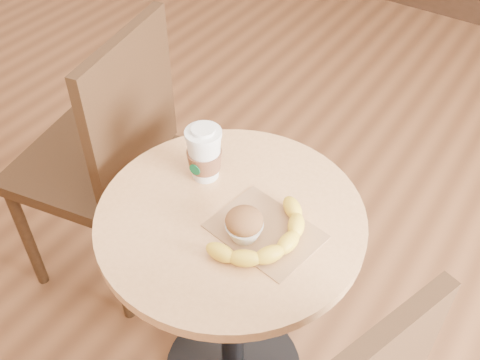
{
  "coord_description": "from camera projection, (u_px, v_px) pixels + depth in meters",
  "views": [
    {
      "loc": [
        0.51,
        -0.63,
        1.72
      ],
      "look_at": [
        -0.01,
        0.15,
        0.83
      ],
      "focal_mm": 42.0,
      "sensor_mm": 36.0,
      "label": 1
    }
  ],
  "objects": [
    {
      "name": "cafe_table",
      "position": [
        232.0,
        276.0,
        1.49
      ],
      "size": [
        0.64,
        0.64,
        0.75
      ],
      "color": "black",
      "rests_on": "ground"
    },
    {
      "name": "chair_left",
      "position": [
        106.0,
        157.0,
        1.78
      ],
      "size": [
        0.51,
        0.51,
        1.0
      ],
      "rotation": [
        0.0,
        0.0,
        -1.38
      ],
      "color": "#332011",
      "rests_on": "ground"
    },
    {
      "name": "kraft_bag",
      "position": [
        265.0,
        231.0,
        1.28
      ],
      "size": [
        0.27,
        0.22,
        0.0
      ],
      "primitive_type": "cube",
      "rotation": [
        0.0,
        0.0,
        -0.17
      ],
      "color": "#946B47",
      "rests_on": "cafe_table"
    },
    {
      "name": "coffee_cup",
      "position": [
        204.0,
        155.0,
        1.38
      ],
      "size": [
        0.09,
        0.09,
        0.15
      ],
      "rotation": [
        0.0,
        0.0,
        0.05
      ],
      "color": "silver",
      "rests_on": "cafe_table"
    },
    {
      "name": "muffin",
      "position": [
        244.0,
        225.0,
        1.24
      ],
      "size": [
        0.09,
        0.09,
        0.08
      ],
      "color": "silver",
      "rests_on": "kraft_bag"
    },
    {
      "name": "banana",
      "position": [
        266.0,
        233.0,
        1.25
      ],
      "size": [
        0.27,
        0.32,
        0.04
      ],
      "primitive_type": null,
      "rotation": [
        0.0,
        0.0,
        -0.39
      ],
      "color": "yellow",
      "rests_on": "kraft_bag"
    }
  ]
}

